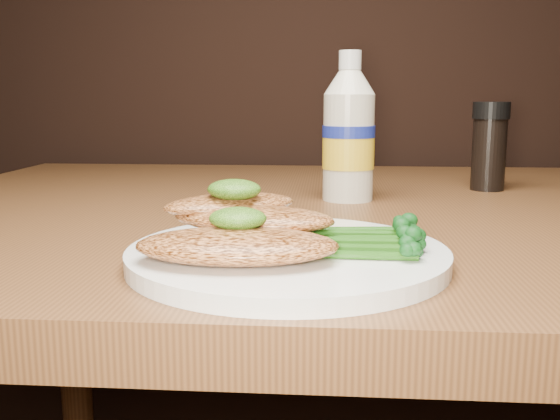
{
  "coord_description": "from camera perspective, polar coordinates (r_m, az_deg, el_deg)",
  "views": [
    {
      "loc": [
        -0.07,
        0.33,
        0.87
      ],
      "look_at": [
        -0.11,
        0.79,
        0.79
      ],
      "focal_mm": 40.0,
      "sensor_mm": 36.0,
      "label": 1
    }
  ],
  "objects": [
    {
      "name": "pesto_back",
      "position": [
        0.5,
        -4.21,
        1.89
      ],
      "size": [
        0.05,
        0.05,
        0.02
      ],
      "primitive_type": "ellipsoid",
      "rotation": [
        0.0,
        0.0,
        -0.3
      ],
      "color": "black",
      "rests_on": "chicken_back"
    },
    {
      "name": "chicken_front",
      "position": [
        0.43,
        -3.94,
        -3.27
      ],
      "size": [
        0.14,
        0.08,
        0.02
      ],
      "primitive_type": "ellipsoid",
      "rotation": [
        0.0,
        0.0,
        0.05
      ],
      "color": "#C7763F",
      "rests_on": "plate"
    },
    {
      "name": "pepper_grinder",
      "position": [
        0.88,
        18.59,
        5.53
      ],
      "size": [
        0.06,
        0.06,
        0.12
      ],
      "primitive_type": null,
      "rotation": [
        0.0,
        0.0,
        -0.27
      ],
      "color": "black",
      "rests_on": "dining_table"
    },
    {
      "name": "pesto_front",
      "position": [
        0.44,
        -3.88,
        -0.78
      ],
      "size": [
        0.05,
        0.04,
        0.02
      ],
      "primitive_type": "ellipsoid",
      "rotation": [
        0.0,
        0.0,
        -0.16
      ],
      "color": "black",
      "rests_on": "chicken_front"
    },
    {
      "name": "mayo_bottle",
      "position": [
        0.75,
        6.31,
        7.58
      ],
      "size": [
        0.07,
        0.07,
        0.18
      ],
      "primitive_type": null,
      "rotation": [
        0.0,
        0.0,
        -0.09
      ],
      "color": "beige",
      "rests_on": "dining_table"
    },
    {
      "name": "plate",
      "position": [
        0.47,
        0.69,
        -4.18
      ],
      "size": [
        0.24,
        0.24,
        0.01
      ],
      "primitive_type": "cylinder",
      "color": "white",
      "rests_on": "dining_table"
    },
    {
      "name": "chicken_mid",
      "position": [
        0.48,
        -2.45,
        -0.78
      ],
      "size": [
        0.14,
        0.08,
        0.02
      ],
      "primitive_type": "ellipsoid",
      "rotation": [
        0.0,
        0.0,
        -0.17
      ],
      "color": "#C7763F",
      "rests_on": "plate"
    },
    {
      "name": "chicken_back",
      "position": [
        0.51,
        -4.57,
        0.52
      ],
      "size": [
        0.12,
        0.1,
        0.02
      ],
      "primitive_type": "ellipsoid",
      "rotation": [
        0.0,
        0.0,
        0.51
      ],
      "color": "#C7763F",
      "rests_on": "plate"
    },
    {
      "name": "broccolini_bundle",
      "position": [
        0.47,
        6.81,
        -2.35
      ],
      "size": [
        0.13,
        0.11,
        0.02
      ],
      "primitive_type": null,
      "rotation": [
        0.0,
        0.0,
        0.2
      ],
      "color": "#205111",
      "rests_on": "plate"
    }
  ]
}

